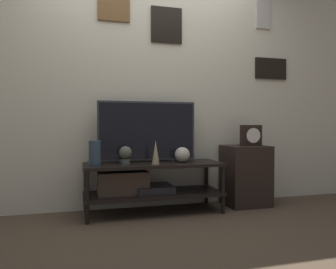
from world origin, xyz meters
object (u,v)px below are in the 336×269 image
object	(u,v)px
vase_slim_bronze	(156,152)
vase_round_glass	(182,155)
mantel_clock	(251,135)
television	(147,131)
decorative_bust	(125,154)
vase_tall_ceramic	(95,153)

from	to	relation	value
vase_slim_bronze	vase_round_glass	world-z (taller)	vase_slim_bronze
mantel_clock	television	bearing A→B (deg)	175.43
vase_round_glass	mantel_clock	world-z (taller)	mantel_clock
television	decorative_bust	distance (m)	0.35
vase_round_glass	mantel_clock	bearing A→B (deg)	2.03
television	vase_slim_bronze	xyz separation A→B (m)	(0.03, -0.22, -0.20)
vase_tall_ceramic	vase_slim_bronze	xyz separation A→B (m)	(0.56, -0.06, -0.00)
vase_round_glass	mantel_clock	distance (m)	0.81
mantel_clock	decorative_bust	bearing A→B (deg)	-178.16
television	mantel_clock	distance (m)	1.12
television	mantel_clock	world-z (taller)	television
television	vase_tall_ceramic	xyz separation A→B (m)	(-0.53, -0.16, -0.20)
television	mantel_clock	bearing A→B (deg)	-4.57
vase_slim_bronze	vase_tall_ceramic	bearing A→B (deg)	174.17
vase_round_glass	decorative_bust	size ratio (longest dim) A/B	0.89
television	vase_slim_bronze	distance (m)	0.30
television	vase_round_glass	size ratio (longest dim) A/B	6.50
vase_round_glass	decorative_bust	distance (m)	0.57
television	vase_round_glass	world-z (taller)	television
decorative_bust	vase_round_glass	bearing A→B (deg)	1.58
television	vase_round_glass	distance (m)	0.42
decorative_bust	vase_tall_ceramic	bearing A→B (deg)	-174.53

